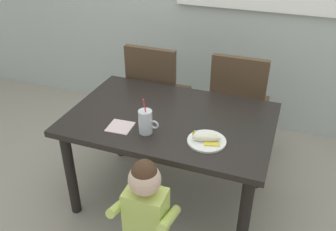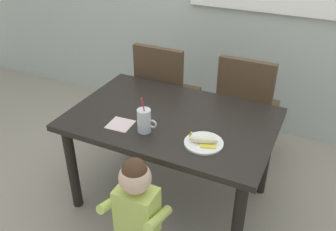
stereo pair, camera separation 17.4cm
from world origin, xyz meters
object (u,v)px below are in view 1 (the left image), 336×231
dining_chair_left (156,91)px  snack_plate (207,141)px  paper_napkin (120,127)px  dining_chair_right (238,101)px  milk_cup (146,123)px  peeled_banana (207,138)px  dining_table (170,129)px  toddler_standing (146,208)px

dining_chair_left → snack_plate: 1.06m
snack_plate → paper_napkin: 0.55m
dining_chair_right → paper_napkin: dining_chair_right is taller
milk_cup → peeled_banana: bearing=3.3°
dining_table → paper_napkin: size_ratio=8.89×
dining_chair_left → dining_chair_right: bearing=-175.9°
milk_cup → snack_plate: (0.37, 0.03, -0.06)m
dining_table → milk_cup: size_ratio=5.34×
snack_plate → dining_table: bearing=146.5°
dining_table → dining_chair_left: (-0.36, 0.62, -0.07)m
toddler_standing → snack_plate: bearing=65.9°
snack_plate → toddler_standing: bearing=-114.1°
toddler_standing → peeled_banana: 0.53m
toddler_standing → peeled_banana: (0.20, 0.44, 0.22)m
dining_chair_left → paper_napkin: size_ratio=6.40×
paper_napkin → snack_plate: bearing=3.3°
dining_chair_right → dining_chair_left: bearing=4.1°
milk_cup → snack_plate: size_ratio=1.09×
dining_chair_right → milk_cup: (-0.41, -0.90, 0.24)m
milk_cup → snack_plate: bearing=4.6°
snack_plate → peeled_banana: peeled_banana is taller
toddler_standing → paper_napkin: size_ratio=5.59×
dining_chair_left → toddler_standing: (0.45, -1.27, -0.02)m
peeled_banana → dining_table: bearing=145.6°
dining_table → toddler_standing: size_ratio=1.59×
milk_cup → dining_chair_left: bearing=108.2°
dining_chair_left → milk_cup: 0.93m
dining_chair_left → peeled_banana: dining_chair_left is taller
dining_table → paper_napkin: 0.35m
peeled_banana → paper_napkin: size_ratio=1.17×
toddler_standing → paper_napkin: (-0.35, 0.42, 0.19)m
dining_table → dining_chair_left: dining_chair_left is taller
milk_cup → toddler_standing: bearing=-67.5°
dining_chair_right → paper_napkin: (-0.59, -0.90, 0.17)m
toddler_standing → dining_chair_right: bearing=79.8°
peeled_banana → paper_napkin: (-0.55, -0.02, -0.03)m
paper_napkin → toddler_standing: bearing=-50.2°
milk_cup → paper_napkin: 0.19m
toddler_standing → milk_cup: 0.52m
dining_table → dining_chair_left: 0.72m
milk_cup → paper_napkin: size_ratio=1.66×
toddler_standing → paper_napkin: bearing=129.8°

